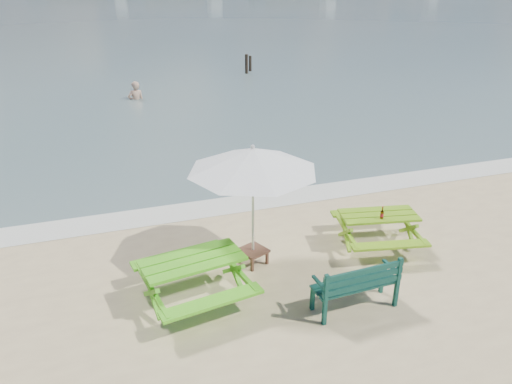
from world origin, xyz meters
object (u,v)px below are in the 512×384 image
object	(u,v)px
side_table	(253,256)
beer_bottle	(382,215)
patio_umbrella	(253,160)
swimmer	(136,103)
park_bench	(354,293)
picnic_table_left	(194,280)
picnic_table_right	(377,231)

from	to	relation	value
side_table	beer_bottle	xyz separation A→B (m)	(2.45, -0.34, 0.63)
patio_umbrella	swimmer	distance (m)	14.03
side_table	park_bench	bearing A→B (deg)	-57.51
patio_umbrella	swimmer	xyz separation A→B (m)	(-0.65, 13.84, -2.23)
picnic_table_left	swimmer	xyz separation A→B (m)	(0.61, 14.59, -0.55)
patio_umbrella	beer_bottle	world-z (taller)	patio_umbrella
picnic_table_left	picnic_table_right	size ratio (longest dim) A/B	1.09
picnic_table_right	park_bench	distance (m)	2.13
picnic_table_right	beer_bottle	world-z (taller)	beer_bottle
side_table	picnic_table_right	bearing A→B (deg)	-3.48
picnic_table_left	side_table	bearing A→B (deg)	30.76
picnic_table_right	swimmer	distance (m)	14.35
side_table	patio_umbrella	world-z (taller)	patio_umbrella
patio_umbrella	beer_bottle	bearing A→B (deg)	-7.89
picnic_table_left	beer_bottle	bearing A→B (deg)	6.33
side_table	swimmer	size ratio (longest dim) A/B	0.32
picnic_table_left	side_table	xyz separation A→B (m)	(1.26, 0.75, -0.22)
picnic_table_left	picnic_table_right	xyz separation A→B (m)	(3.77, 0.60, -0.04)
picnic_table_right	beer_bottle	distance (m)	0.49
patio_umbrella	swimmer	size ratio (longest dim) A/B	1.61
park_bench	swimmer	world-z (taller)	park_bench
park_bench	swimmer	distance (m)	15.71
beer_bottle	picnic_table_left	bearing A→B (deg)	-173.67
side_table	beer_bottle	world-z (taller)	beer_bottle
park_bench	side_table	distance (m)	2.10
picnic_table_left	patio_umbrella	world-z (taller)	patio_umbrella
picnic_table_right	side_table	xyz separation A→B (m)	(-2.51, 0.15, -0.18)
beer_bottle	picnic_table_right	bearing A→B (deg)	72.01
picnic_table_right	side_table	size ratio (longest dim) A/B	3.14
side_table	swimmer	distance (m)	13.86
park_bench	beer_bottle	distance (m)	2.01
picnic_table_right	beer_bottle	bearing A→B (deg)	-107.99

